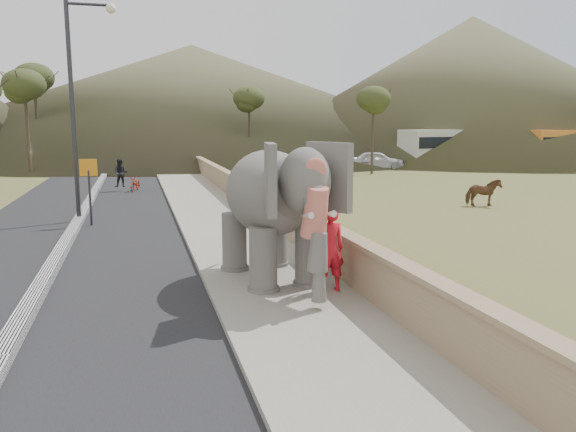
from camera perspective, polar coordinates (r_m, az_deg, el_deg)
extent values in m
plane|color=olive|center=(9.61, 3.53, -12.93)|extent=(160.00, 160.00, 0.00)
cube|color=black|center=(18.88, -21.36, -2.33)|extent=(7.00, 120.00, 0.03)
cube|color=black|center=(18.86, -21.37, -2.05)|extent=(0.35, 120.00, 0.22)
cube|color=#9E9687|center=(18.97, -6.19, -1.50)|extent=(3.00, 120.00, 0.15)
cube|color=tan|center=(19.21, -1.35, 0.13)|extent=(0.30, 120.00, 1.10)
cylinder|color=#292A2D|center=(22.03, -21.03, 9.72)|extent=(0.16, 0.16, 8.00)
cylinder|color=#292A2D|center=(22.35, -19.48, 19.61)|extent=(1.60, 0.10, 0.10)
sphere|color=#FFF2CC|center=(22.30, -17.56, 19.47)|extent=(0.36, 0.36, 0.36)
cylinder|color=#2D2D33|center=(21.19, -19.46, 1.70)|extent=(0.08, 0.08, 2.00)
cube|color=orange|center=(21.08, -19.63, 4.66)|extent=(0.60, 0.05, 0.60)
imported|color=brown|center=(26.24, 19.21, 2.26)|extent=(1.57, 0.96, 1.23)
imported|color=silver|center=(45.65, 9.06, 5.62)|extent=(4.55, 2.96, 1.44)
cube|color=beige|center=(50.60, 16.81, 6.64)|extent=(11.28, 4.76, 3.10)
cone|color=brown|center=(71.97, 17.98, 12.44)|extent=(56.00, 56.00, 16.00)
cone|color=brown|center=(78.87, -9.65, 11.73)|extent=(80.00, 80.00, 14.00)
imported|color=red|center=(11.76, 4.22, -3.32)|extent=(0.67, 0.44, 1.83)
imported|color=maroon|center=(31.41, -15.25, 3.22)|extent=(0.97, 1.77, 0.88)
imported|color=black|center=(31.36, -16.63, 4.20)|extent=(0.85, 0.74, 1.52)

